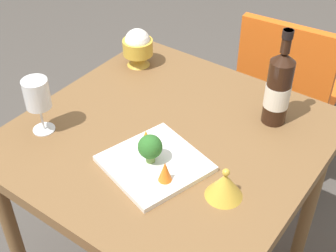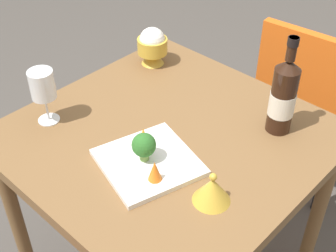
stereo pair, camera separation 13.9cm
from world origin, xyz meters
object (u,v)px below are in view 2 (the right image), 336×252
(rice_bowl_lid, at_px, (212,190))
(serving_plate, at_px, (149,162))
(chair_by_wall, at_px, (307,95))
(wine_glass, at_px, (42,86))
(wine_bottle, at_px, (283,96))
(carrot_garnish_left, at_px, (155,171))
(rice_bowl, at_px, (152,45))
(broccoli_floret, at_px, (144,146))
(carrot_garnish_right, at_px, (143,135))

(rice_bowl_lid, xyz_separation_m, serving_plate, (0.21, 0.02, -0.03))
(chair_by_wall, relative_size, wine_glass, 4.75)
(chair_by_wall, bearing_deg, wine_bottle, -77.86)
(carrot_garnish_left, bearing_deg, rice_bowl, -44.65)
(rice_bowl_lid, distance_m, serving_plate, 0.22)
(broccoli_floret, xyz_separation_m, carrot_garnish_right, (0.05, -0.05, -0.02))
(wine_bottle, height_order, carrot_garnish_right, wine_bottle)
(rice_bowl_lid, bearing_deg, broccoli_floret, 5.31)
(wine_glass, bearing_deg, carrot_garnish_left, -175.82)
(chair_by_wall, height_order, carrot_garnish_left, chair_by_wall)
(broccoli_floret, bearing_deg, rice_bowl, -47.62)
(wine_glass, distance_m, rice_bowl, 0.47)
(chair_by_wall, bearing_deg, rice_bowl, -131.15)
(rice_bowl, bearing_deg, carrot_garnish_right, 131.61)
(rice_bowl_lid, bearing_deg, rice_bowl, -32.89)
(rice_bowl_lid, xyz_separation_m, carrot_garnish_right, (0.28, -0.03, 0.00))
(rice_bowl, relative_size, broccoli_floret, 1.65)
(rice_bowl, bearing_deg, chair_by_wall, -126.39)
(wine_bottle, height_order, carrot_garnish_left, wine_bottle)
(broccoli_floret, height_order, carrot_garnish_right, broccoli_floret)
(wine_bottle, bearing_deg, carrot_garnish_left, 75.55)
(wine_glass, height_order, broccoli_floret, wine_glass)
(broccoli_floret, bearing_deg, wine_bottle, -115.53)
(wine_bottle, relative_size, carrot_garnish_right, 6.20)
(chair_by_wall, relative_size, rice_bowl_lid, 8.50)
(serving_plate, bearing_deg, broccoli_floret, 21.80)
(wine_bottle, height_order, rice_bowl_lid, wine_bottle)
(wine_bottle, height_order, rice_bowl, wine_bottle)
(chair_by_wall, distance_m, wine_bottle, 0.67)
(rice_bowl, bearing_deg, carrot_garnish_left, 135.35)
(wine_glass, relative_size, carrot_garnish_left, 2.95)
(wine_glass, height_order, rice_bowl, wine_glass)
(rice_bowl_lid, relative_size, carrot_garnish_right, 1.99)
(serving_plate, bearing_deg, rice_bowl, -46.44)
(wine_glass, relative_size, rice_bowl, 1.26)
(carrot_garnish_left, height_order, carrot_garnish_right, carrot_garnish_left)
(wine_bottle, distance_m, broccoli_floret, 0.43)
(chair_by_wall, bearing_deg, serving_plate, -95.31)
(serving_plate, height_order, broccoli_floret, broccoli_floret)
(chair_by_wall, bearing_deg, carrot_garnish_left, -91.45)
(rice_bowl, xyz_separation_m, carrot_garnish_right, (-0.32, 0.35, -0.03))
(wine_bottle, xyz_separation_m, rice_bowl_lid, (-0.04, 0.37, -0.08))
(rice_bowl, distance_m, carrot_garnish_left, 0.63)
(rice_bowl_lid, distance_m, carrot_garnish_right, 0.28)
(rice_bowl, height_order, broccoli_floret, rice_bowl)
(wine_bottle, height_order, wine_glass, wine_bottle)
(wine_bottle, relative_size, wine_glass, 1.74)
(wine_bottle, bearing_deg, broccoli_floret, 64.47)
(carrot_garnish_right, bearing_deg, carrot_garnish_left, 146.82)
(serving_plate, bearing_deg, rice_bowl_lid, -175.61)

